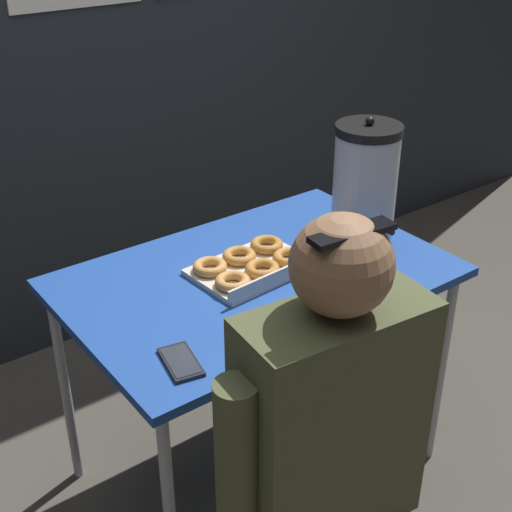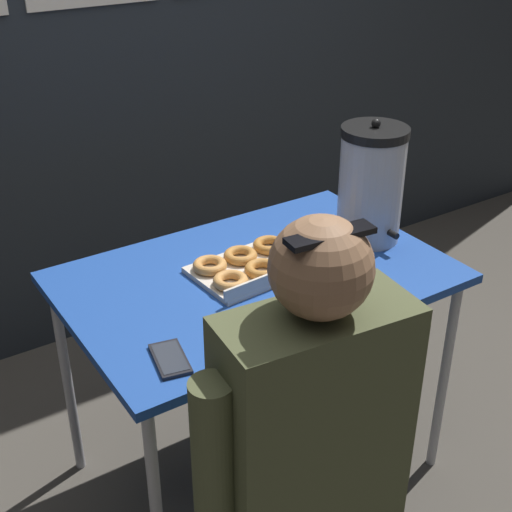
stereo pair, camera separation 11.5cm
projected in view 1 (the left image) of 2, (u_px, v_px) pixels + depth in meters
name	position (u px, v px, depth m)	size (l,w,h in m)	color
ground_plane	(256.00, 464.00, 2.48)	(12.00, 12.00, 0.00)	#4C473F
back_wall	(73.00, 17.00, 2.64)	(6.00, 0.11, 2.67)	#23282D
folding_table	(256.00, 290.00, 2.14)	(1.12, 0.74, 0.77)	#1E479E
donut_box	(251.00, 265.00, 2.11)	(0.36, 0.26, 0.05)	beige
coffee_urn	(366.00, 182.00, 2.24)	(0.21, 0.24, 0.40)	#B7B7BC
cell_phone	(181.00, 362.00, 1.73)	(0.10, 0.16, 0.01)	black
person_seated	(328.00, 475.00, 1.63)	(0.56, 0.26, 1.26)	#33332D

